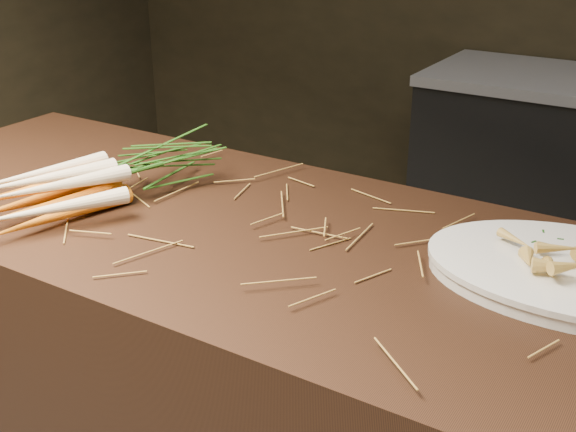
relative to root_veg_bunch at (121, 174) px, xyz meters
The scene contains 2 objects.
straw_bedding 0.58m from the root_veg_bunch, ahead, with size 1.40×0.60×0.02m, color olive, non-canonical shape.
root_veg_bunch is the anchor object (origin of this frame).
Camera 1 is at (0.44, -0.71, 1.47)m, focal length 45.00 mm.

